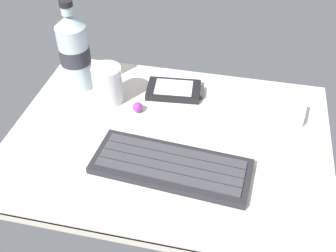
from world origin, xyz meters
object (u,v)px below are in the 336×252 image
(handheld_device, at_px, (174,90))
(trackball_mouse, at_px, (138,107))
(juice_cup, at_px, (108,86))
(keyboard, at_px, (171,166))
(water_bottle, at_px, (74,52))
(charger_block, at_px, (288,111))

(handheld_device, distance_m, trackball_mouse, 0.10)
(handheld_device, relative_size, juice_cup, 1.56)
(keyboard, bearing_deg, water_bottle, 141.07)
(juice_cup, relative_size, trackball_mouse, 3.86)
(water_bottle, bearing_deg, keyboard, -38.93)
(keyboard, bearing_deg, juice_cup, 135.81)
(juice_cup, bearing_deg, charger_block, 4.30)
(water_bottle, bearing_deg, handheld_device, 4.73)
(charger_block, distance_m, trackball_mouse, 0.32)
(keyboard, distance_m, juice_cup, 0.25)
(keyboard, height_order, water_bottle, water_bottle)
(keyboard, distance_m, water_bottle, 0.35)
(keyboard, height_order, trackball_mouse, trackball_mouse)
(handheld_device, bearing_deg, water_bottle, -175.27)
(water_bottle, xyz_separation_m, charger_block, (0.47, -0.01, -0.08))
(handheld_device, bearing_deg, trackball_mouse, -127.63)
(keyboard, xyz_separation_m, handheld_device, (-0.04, 0.23, -0.00))
(keyboard, relative_size, trackball_mouse, 13.52)
(keyboard, height_order, charger_block, charger_block)
(charger_block, height_order, trackball_mouse, charger_block)
(charger_block, xyz_separation_m, trackball_mouse, (-0.31, -0.05, -0.00))
(juice_cup, distance_m, trackball_mouse, 0.08)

